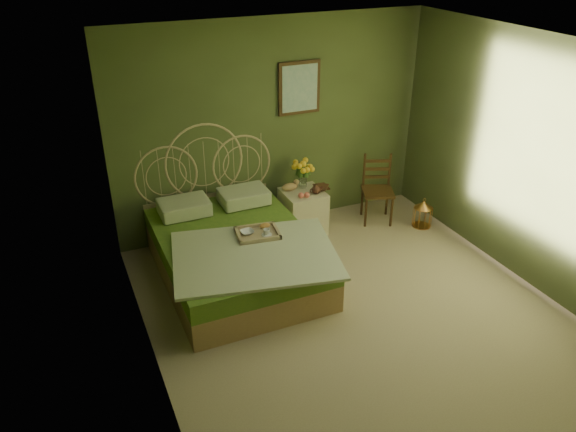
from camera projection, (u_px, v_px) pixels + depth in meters
name	position (u px, v px, depth m)	size (l,w,h in m)	color
floor	(361.00, 318.00, 5.61)	(4.50, 4.50, 0.00)	tan
ceiling	(380.00, 53.00, 4.41)	(4.50, 4.50, 0.00)	silver
wall_back	(273.00, 127.00, 6.83)	(4.00, 4.00, 0.00)	#536133
wall_left	(144.00, 248.00, 4.30)	(4.50, 4.50, 0.00)	#536133
wall_right	(538.00, 166.00, 5.72)	(4.50, 4.50, 0.00)	#536133
wall_art	(299.00, 88.00, 6.72)	(0.54, 0.04, 0.64)	#32200D
bed	(234.00, 250.00, 6.17)	(1.85, 2.34, 1.45)	tan
nightstand	(303.00, 205.00, 7.06)	(0.50, 0.50, 0.98)	#F2E6C5
chair	(375.00, 185.00, 7.29)	(0.51, 0.51, 0.88)	#32200D
birdcage	(423.00, 214.00, 7.23)	(0.24, 0.24, 0.36)	#C98240
book_lower	(315.00, 188.00, 7.03)	(0.16, 0.22, 0.02)	#381E0F
book_upper	(315.00, 186.00, 7.02)	(0.16, 0.21, 0.02)	#472819
cereal_bowl	(247.00, 232.00, 5.99)	(0.14, 0.14, 0.04)	white
coffee_cup	(267.00, 232.00, 5.96)	(0.08, 0.08, 0.07)	white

